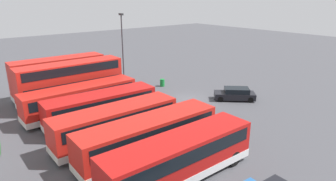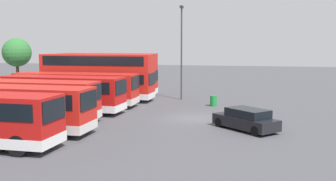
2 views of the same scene
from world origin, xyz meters
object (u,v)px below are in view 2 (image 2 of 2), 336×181
Objects in this scene: car_hatchback_silver at (246,119)px; waste_bin_yellow at (213,101)px; lamp_post_tall at (182,46)px; bus_single_deck_third at (28,99)px; bus_single_deck_fifth at (76,88)px; bus_single_deck_fourth at (63,93)px; bus_double_decker_sixth at (97,76)px; bus_double_decker_seventh at (108,73)px; bus_single_deck_second at (8,107)px.

car_hatchback_silver is 9.94m from waste_bin_yellow.
waste_bin_yellow is at bearing -135.11° from lamp_post_tall.
bus_single_deck_third is 7.38m from bus_single_deck_fifth.
bus_single_deck_fourth is 1.12× the size of lamp_post_tall.
lamp_post_tall is at bearing -73.51° from bus_double_decker_sixth.
bus_single_deck_fifth reaches higher than car_hatchback_silver.
bus_double_decker_seventh reaches higher than bus_single_deck_fifth.
bus_single_deck_third is 15.87m from waste_bin_yellow.
bus_single_deck_fourth reaches higher than car_hatchback_silver.
bus_single_deck_second is 19.13m from lamp_post_tall.
bus_double_decker_sixth is at bearing -4.27° from bus_single_deck_third.
waste_bin_yellow is at bearing -63.27° from bus_single_deck_fourth.
bus_single_deck_second is 17.75m from waste_bin_yellow.
bus_single_deck_second is at bearing -168.28° from bus_single_deck_third.
bus_single_deck_fifth is at bearing -1.99° from bus_single_deck_third.
bus_single_deck_second reaches higher than waste_bin_yellow.
bus_single_deck_second is 10.88m from bus_single_deck_fifth.
bus_double_decker_sixth reaches higher than bus_single_deck_fifth.
waste_bin_yellow is at bearing -96.16° from bus_double_decker_sixth.
bus_double_decker_seventh is 11.00× the size of waste_bin_yellow.
waste_bin_yellow is at bearing -41.25° from bus_single_deck_second.
bus_single_deck_third is 15.52m from car_hatchback_silver.
bus_double_decker_sixth reaches higher than car_hatchback_silver.
lamp_post_tall is (-0.88, -8.11, 2.89)m from bus_double_decker_seventh.
bus_single_deck_second is 1.08× the size of bus_single_deck_fourth.
bus_single_deck_second is at bearing 138.75° from waste_bin_yellow.
bus_single_deck_second is 0.99× the size of bus_single_deck_fifth.
bus_single_deck_fifth is at bearing 176.37° from bus_double_decker_seventh.
bus_single_deck_third is at bearing 146.76° from lamp_post_tall.
lamp_post_tall reaches higher than bus_double_decker_sixth.
bus_single_deck_third is 0.93× the size of bus_double_decker_sixth.
bus_double_decker_seventh reaches higher than bus_single_deck_third.
bus_single_deck_fourth is 15.23m from car_hatchback_silver.
bus_single_deck_fifth is 11.85× the size of waste_bin_yellow.
bus_double_decker_sixth is at bearing 106.49° from lamp_post_tall.
lamp_post_tall is at bearing -40.44° from bus_single_deck_fourth.
bus_single_deck_second is 1.07× the size of bus_double_decker_seventh.
bus_double_decker_sixth is 18.24m from car_hatchback_silver.
car_hatchback_silver is 15.39m from lamp_post_tall.
bus_single_deck_fifth is at bearing 7.55° from bus_single_deck_fourth.
bus_double_decker_seventh is 12.69m from waste_bin_yellow.
bus_single_deck_fifth is at bearing 171.23° from bus_double_decker_sixth.
bus_single_deck_fifth is (3.44, 0.46, 0.00)m from bus_single_deck_fourth.
car_hatchback_silver reaches higher than waste_bin_yellow.
lamp_post_tall is (2.36, -7.98, 2.89)m from bus_double_decker_sixth.
car_hatchback_silver is at bearing -152.90° from lamp_post_tall.
bus_double_decker_seventh is at bearing 0.09° from bus_single_deck_second.
waste_bin_yellow is (5.89, -11.69, -1.14)m from bus_single_deck_fourth.
car_hatchback_silver is at bearing -88.59° from bus_single_deck_third.
bus_single_deck_third is (3.49, 0.72, -0.00)m from bus_single_deck_second.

